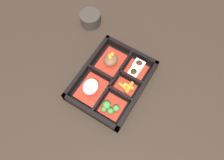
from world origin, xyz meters
name	(u,v)px	position (x,y,z in m)	size (l,w,h in m)	color
ground_plane	(112,83)	(0.00, 0.00, 0.00)	(3.00, 3.00, 0.00)	black
bento_base	(112,82)	(0.00, 0.00, 0.01)	(0.31, 0.24, 0.01)	black
bento_rim	(113,81)	(0.00, 0.00, 0.02)	(0.31, 0.24, 0.04)	black
bowl_rice	(91,87)	(-0.07, 0.05, 0.03)	(0.12, 0.09, 0.05)	maroon
bowl_stew	(111,60)	(0.07, 0.05, 0.03)	(0.12, 0.09, 0.05)	maroon
bowl_greens	(110,107)	(-0.09, -0.05, 0.02)	(0.09, 0.08, 0.04)	maroon
bowl_carrots	(126,87)	(0.01, -0.06, 0.02)	(0.06, 0.08, 0.02)	maroon
bowl_tofu	(136,69)	(0.09, -0.05, 0.02)	(0.08, 0.08, 0.03)	maroon
tea_cup	(90,19)	(0.20, 0.23, 0.03)	(0.09, 0.09, 0.05)	#2D2823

